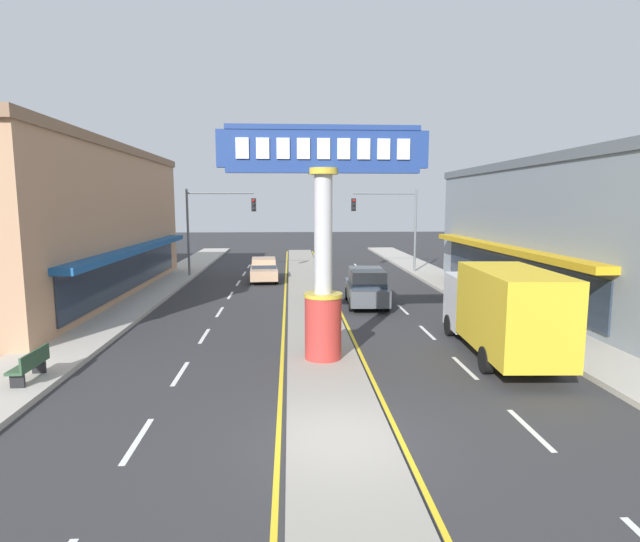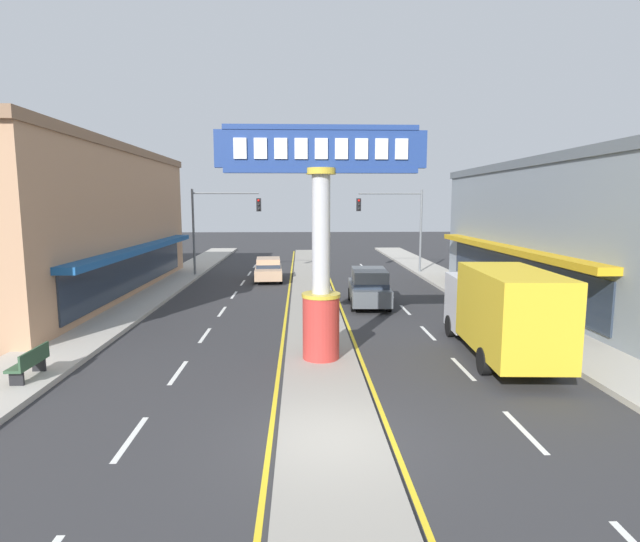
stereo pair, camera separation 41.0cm
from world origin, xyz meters
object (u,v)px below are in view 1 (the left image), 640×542
object	(u,v)px
district_sign	(323,244)
sedan_near_left_lane	(264,269)
suv_far_right_lane	(367,287)
traffic_light_right_side	(392,216)
storefront_right	(588,232)
street_bench	(30,364)
storefront_left	(39,222)
box_truck_near_right_lane	(502,309)
traffic_light_left_side	(213,217)

from	to	relation	value
district_sign	sedan_near_left_lane	bearing A→B (deg)	99.16
sedan_near_left_lane	suv_far_right_lane	bearing A→B (deg)	-56.41
traffic_light_right_side	sedan_near_left_lane	world-z (taller)	traffic_light_right_side
storefront_right	street_bench	size ratio (longest dim) A/B	13.70
district_sign	storefront_left	distance (m)	19.08
suv_far_right_lane	street_bench	distance (m)	15.63
box_truck_near_right_lane	district_sign	bearing A→B (deg)	-178.69
district_sign	sedan_near_left_lane	xyz separation A→B (m)	(-2.84, 17.58, -3.12)
suv_far_right_lane	sedan_near_left_lane	xyz separation A→B (m)	(-5.66, 8.53, -0.20)
district_sign	suv_far_right_lane	size ratio (longest dim) A/B	1.60
storefront_left	storefront_right	xyz separation A→B (m)	(29.34, -2.60, -0.47)
district_sign	street_bench	world-z (taller)	district_sign
storefront_left	suv_far_right_lane	bearing A→B (deg)	-10.17
traffic_light_left_side	sedan_near_left_lane	size ratio (longest dim) A/B	1.41
sedan_near_left_lane	street_bench	world-z (taller)	sedan_near_left_lane
street_bench	traffic_light_right_side	bearing A→B (deg)	55.96
traffic_light_right_side	suv_far_right_lane	size ratio (longest dim) A/B	1.32
box_truck_near_right_lane	street_bench	world-z (taller)	box_truck_near_right_lane
storefront_left	box_truck_near_right_lane	bearing A→B (deg)	-30.19
district_sign	street_bench	size ratio (longest dim) A/B	4.68
traffic_light_left_side	traffic_light_right_side	xyz separation A→B (m)	(12.84, 0.90, 0.00)
box_truck_near_right_lane	storefront_right	bearing A→B (deg)	47.61
storefront_right	street_bench	bearing A→B (deg)	-154.06
traffic_light_left_side	sedan_near_left_lane	bearing A→B (deg)	-28.34
traffic_light_left_side	street_bench	size ratio (longest dim) A/B	3.88
storefront_left	street_bench	size ratio (longest dim) A/B	14.30
storefront_left	sedan_near_left_lane	bearing A→B (deg)	24.48
storefront_left	traffic_light_right_side	xyz separation A→B (m)	(21.09, 8.22, 0.07)
traffic_light_left_side	street_bench	distance (m)	21.61
storefront_right	storefront_left	bearing A→B (deg)	174.93
traffic_light_left_side	traffic_light_right_side	bearing A→B (deg)	4.02
sedan_near_left_lane	street_bench	xyz separation A→B (m)	(-5.68, -19.27, -0.14)
storefront_left	traffic_light_right_side	world-z (taller)	storefront_left
storefront_right	box_truck_near_right_lane	distance (m)	12.95
traffic_light_right_side	storefront_left	bearing A→B (deg)	-158.70
district_sign	storefront_left	bearing A→B (deg)	140.27
suv_far_right_lane	street_bench	bearing A→B (deg)	-136.56
storefront_left	suv_far_right_lane	xyz separation A→B (m)	(17.50, -3.14, -3.19)
storefront_right	district_sign	bearing A→B (deg)	-146.83
storefront_right	traffic_light_left_side	xyz separation A→B (m)	(-21.09, 9.93, 0.54)
storefront_right	suv_far_right_lane	bearing A→B (deg)	-177.41
traffic_light_right_side	sedan_near_left_lane	xyz separation A→B (m)	(-9.25, -2.83, -3.46)
box_truck_near_right_lane	traffic_light_left_side	bearing A→B (deg)	122.75
storefront_right	suv_far_right_lane	world-z (taller)	storefront_right
traffic_light_left_side	traffic_light_right_side	world-z (taller)	same
traffic_light_left_side	traffic_light_right_side	size ratio (longest dim) A/B	1.00
street_bench	district_sign	bearing A→B (deg)	11.24
storefront_left	traffic_light_left_side	bearing A→B (deg)	41.57
sedan_near_left_lane	street_bench	size ratio (longest dim) A/B	2.75
storefront_right	traffic_light_right_side	bearing A→B (deg)	127.31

